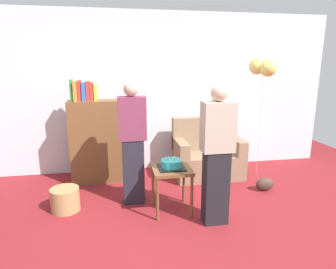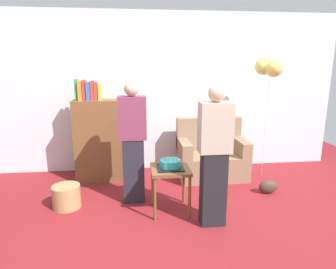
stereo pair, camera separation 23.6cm
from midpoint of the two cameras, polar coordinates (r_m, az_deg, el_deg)
name	(u,v)px [view 1 (the left image)]	position (r m, az deg, el deg)	size (l,w,h in m)	color
ground_plane	(190,224)	(3.62, 2.38, -16.99)	(8.00, 8.00, 0.00)	maroon
wall_back	(162,93)	(5.16, -2.44, 8.11)	(6.00, 0.10, 2.70)	silver
couch	(207,155)	(4.97, 6.23, -4.09)	(1.10, 0.70, 0.96)	#8C7054
bookshelf	(96,139)	(4.75, -15.22, -0.95)	(0.80, 0.36, 1.62)	brown
side_table	(172,175)	(3.69, -1.16, -7.83)	(0.48, 0.48, 0.58)	brown
birthday_cake	(172,164)	(3.64, -1.17, -5.81)	(0.32, 0.32, 0.17)	black
person_blowing_candles	(133,143)	(3.87, -8.66, -1.65)	(0.36, 0.22, 1.63)	#23232D
person_holding_cake	(217,155)	(3.35, 7.52, -4.03)	(0.36, 0.22, 1.63)	black
wicker_basket	(65,199)	(4.09, -21.00, -11.75)	(0.36, 0.36, 0.30)	#A88451
handbag	(265,184)	(4.60, 16.93, -9.26)	(0.28, 0.14, 0.20)	#473328
balloon_bunch	(263,67)	(4.95, 16.65, 12.46)	(0.39, 0.40, 1.94)	silver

